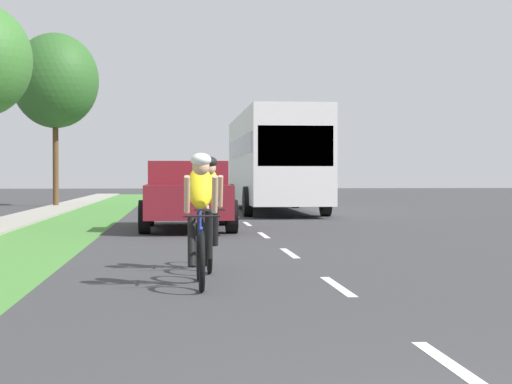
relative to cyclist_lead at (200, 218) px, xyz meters
name	(u,v)px	position (x,y,z in m)	size (l,w,h in m)	color
ground_plane	(246,223)	(1.62, 13.10, -0.81)	(120.00, 120.00, 0.00)	#38383A
grass_verge	(74,224)	(-3.03, 13.10, -0.81)	(2.18, 70.00, 0.01)	#478438
sidewalk_concrete	(4,224)	(-4.87, 13.10, -0.81)	(1.49, 70.00, 0.10)	#9E998E
lane_markings_center	(236,216)	(1.62, 17.10, -0.81)	(0.12, 53.49, 0.01)	white
cyclist_lead	(200,218)	(0.00, 0.00, 0.00)	(0.42, 1.72, 1.58)	black
cyclist_trailing	(208,212)	(0.16, 1.80, 0.00)	(0.42, 1.72, 1.58)	black
pickup_maroon	(187,195)	(-0.01, 10.57, 0.02)	(2.22, 5.10, 1.64)	maroon
bus_white	(273,157)	(3.22, 20.58, 1.17)	(2.78, 11.60, 3.48)	silver
street_tree_far	(55,81)	(-5.31, 26.21, 4.44)	(3.61, 3.61, 7.25)	brown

